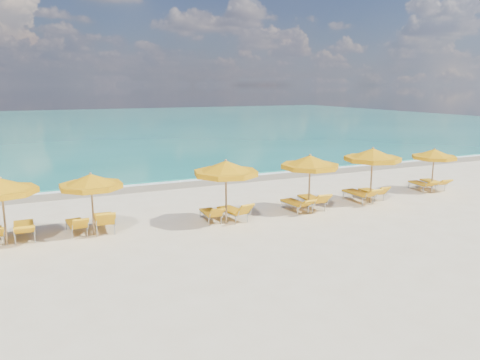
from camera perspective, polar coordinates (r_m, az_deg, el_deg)
name	(u,v)px	position (r m, az deg, el deg)	size (l,w,h in m)	color
ground_plane	(256,217)	(18.45, 1.95, -4.50)	(120.00, 120.00, 0.00)	beige
ocean	(92,125)	(64.55, -17.57, 6.43)	(120.00, 80.00, 0.30)	#157969
wet_sand_band	(194,182)	(25.10, -5.62, -0.25)	(120.00, 2.60, 0.01)	tan
foam_line	(189,179)	(25.84, -6.20, 0.08)	(120.00, 1.20, 0.03)	white
whitecap_near	(61,163)	(33.31, -20.97, 1.94)	(14.00, 0.36, 0.05)	white
whitecap_far	(217,141)	(43.23, -2.79, 4.71)	(18.00, 0.30, 0.05)	white
umbrella_1	(1,187)	(16.56, -27.11, -0.76)	(2.48, 2.48, 2.26)	#A48152
umbrella_2	(91,182)	(16.64, -17.72, -0.21)	(2.79, 2.79, 2.19)	#A48152
umbrella_3	(226,169)	(17.10, -1.74, 1.37)	(2.76, 2.76, 2.44)	#A48152
umbrella_4	(310,162)	(19.01, 8.52, 2.12)	(3.09, 3.09, 2.38)	#A48152
umbrella_5	(373,155)	(21.04, 15.86, 2.92)	(2.71, 2.71, 2.47)	#A48152
umbrella_6	(434,154)	(24.42, 22.59, 2.89)	(2.56, 2.56, 2.12)	#A48152
lounger_1_right	(24,232)	(17.41, -24.80, -5.75)	(0.70, 2.02, 0.78)	#A5A8AD
lounger_2_left	(77,228)	(17.33, -19.28, -5.51)	(0.69, 1.65, 0.78)	#A5A8AD
lounger_2_right	(104,224)	(17.36, -16.20, -5.15)	(0.80, 1.97, 0.94)	#A5A8AD
lounger_3_left	(211,216)	(17.80, -3.59, -4.45)	(0.61, 1.61, 0.75)	#A5A8AD
lounger_3_right	(233,214)	(17.94, -0.82, -4.22)	(0.90, 1.81, 0.85)	#A5A8AD
lounger_4_left	(295,206)	(19.29, 6.76, -3.22)	(0.71, 1.79, 0.72)	#A5A8AD
lounger_4_right	(312,203)	(19.84, 8.78, -2.77)	(0.82, 1.97, 0.87)	#A5A8AD
lounger_5_left	(359,197)	(21.30, 14.26, -2.02)	(0.71, 1.98, 0.83)	#A5A8AD
lounger_5_right	(372,195)	(22.08, 15.78, -1.72)	(0.59, 1.62, 0.76)	#A5A8AD
lounger_6_left	(421,187)	(24.57, 21.18, -0.75)	(0.79, 1.76, 0.68)	#A5A8AD
lounger_6_right	(433,185)	(25.14, 22.48, -0.56)	(0.88, 1.87, 0.71)	#A5A8AD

